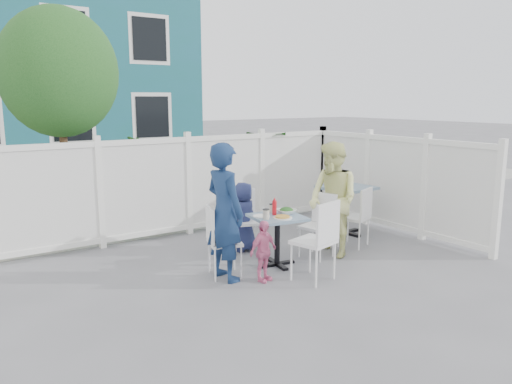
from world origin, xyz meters
TOP-DOWN VIEW (x-y plane):
  - ground at (0.00, 0.00)m, footprint 80.00×80.00m
  - near_sidewalk at (0.00, 3.80)m, footprint 24.00×2.60m
  - street at (0.00, 7.50)m, footprint 24.00×5.00m
  - far_sidewalk at (0.00, 10.60)m, footprint 24.00×1.60m
  - building at (-0.50, 14.00)m, footprint 11.00×6.00m
  - fence_back at (0.10, 2.40)m, footprint 5.86×0.08m
  - fence_right at (3.00, 0.60)m, footprint 0.08×3.66m
  - tree at (-1.60, 3.30)m, footprint 1.80×1.62m
  - potted_shrub_a at (-0.29, 3.10)m, footprint 1.25×1.25m
  - potted_shrub_b at (1.74, 3.00)m, footprint 1.89×1.82m
  - main_table at (0.33, 0.28)m, footprint 0.73×0.73m
  - spare_table at (2.22, 0.92)m, footprint 0.81×0.81m
  - chair_left at (-0.52, 0.36)m, footprint 0.49×0.50m
  - chair_right at (1.08, 0.28)m, footprint 0.48×0.49m
  - chair_back at (0.36, 1.15)m, footprint 0.51×0.50m
  - chair_near at (0.40, -0.49)m, footprint 0.55×0.54m
  - chair_spare at (1.87, 0.29)m, footprint 0.53×0.52m
  - man at (-0.49, 0.25)m, footprint 0.46×0.65m
  - woman at (1.25, 0.21)m, footprint 0.65×0.82m
  - boy at (0.33, 1.11)m, footprint 0.57×0.47m
  - toddler at (-0.15, -0.09)m, footprint 0.48×0.29m
  - plate_main at (0.31, 0.13)m, footprint 0.25×0.25m
  - plate_side at (0.13, 0.36)m, footprint 0.22×0.22m
  - salad_bowl at (0.51, 0.31)m, footprint 0.25×0.25m
  - coffee_cup_a at (0.11, 0.22)m, footprint 0.08×0.08m
  - coffee_cup_b at (0.39, 0.48)m, footprint 0.08×0.08m
  - ketchup_bottle at (0.34, 0.35)m, footprint 0.06×0.06m
  - salt_shaker at (0.28, 0.52)m, footprint 0.03×0.03m
  - pepper_shaker at (0.30, 0.53)m, footprint 0.03×0.03m

SIDE VIEW (x-z plane):
  - ground at x=0.00m, z-range 0.00..0.00m
  - street at x=0.00m, z-range 0.00..0.01m
  - near_sidewalk at x=0.00m, z-range 0.00..0.01m
  - far_sidewalk at x=0.00m, z-range 0.00..0.01m
  - toddler at x=-0.15m, z-range 0.00..0.76m
  - boy at x=0.33m, z-range 0.00..1.02m
  - chair_back at x=0.36m, z-range 0.07..0.96m
  - chair_left at x=-0.52m, z-range 0.07..0.96m
  - chair_right at x=1.08m, z-range 0.07..0.97m
  - chair_spare at x=1.87m, z-range 0.07..0.97m
  - main_table at x=0.33m, z-range 0.19..0.87m
  - chair_near at x=0.40m, z-range 0.08..1.09m
  - spare_table at x=2.22m, z-range 0.22..1.02m
  - plate_side at x=0.13m, z-range 0.68..0.70m
  - plate_main at x=0.31m, z-range 0.68..0.70m
  - salad_bowl at x=0.51m, z-range 0.68..0.74m
  - pepper_shaker at x=0.30m, z-range 0.68..0.75m
  - salt_shaker at x=0.28m, z-range 0.68..0.76m
  - coffee_cup_b at x=0.39m, z-range 0.68..0.80m
  - coffee_cup_a at x=0.11m, z-range 0.68..0.80m
  - ketchup_bottle at x=0.34m, z-range 0.68..0.87m
  - fence_right at x=3.00m, z-range -0.02..1.58m
  - fence_back at x=0.10m, z-range -0.02..1.58m
  - potted_shrub_a at x=-0.29m, z-range 0.00..1.60m
  - woman at x=1.25m, z-range 0.00..1.62m
  - potted_shrub_b at x=1.74m, z-range 0.00..1.62m
  - man at x=-0.49m, z-range 0.00..1.70m
  - tree at x=-1.60m, z-range 0.80..4.39m
  - building at x=-0.50m, z-range 0.00..6.00m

